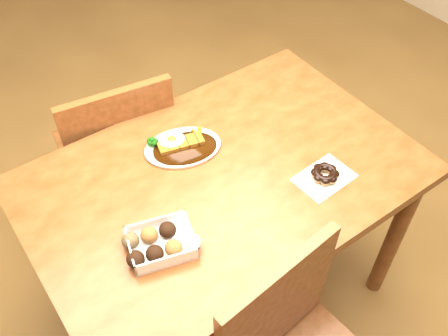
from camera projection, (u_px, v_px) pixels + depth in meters
ground at (224, 293)px, 2.09m from camera, size 6.00×6.00×0.00m
table at (223, 195)px, 1.61m from camera, size 1.20×0.80×0.75m
chair_far at (119, 152)px, 1.98m from camera, size 0.48×0.48×0.87m
katsu_curry_plate at (181, 146)px, 1.61m from camera, size 0.29×0.24×0.05m
donut_box at (160, 243)px, 1.34m from camera, size 0.21×0.18×0.05m
pon_de_ring at (325, 174)px, 1.52m from camera, size 0.18×0.13×0.03m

